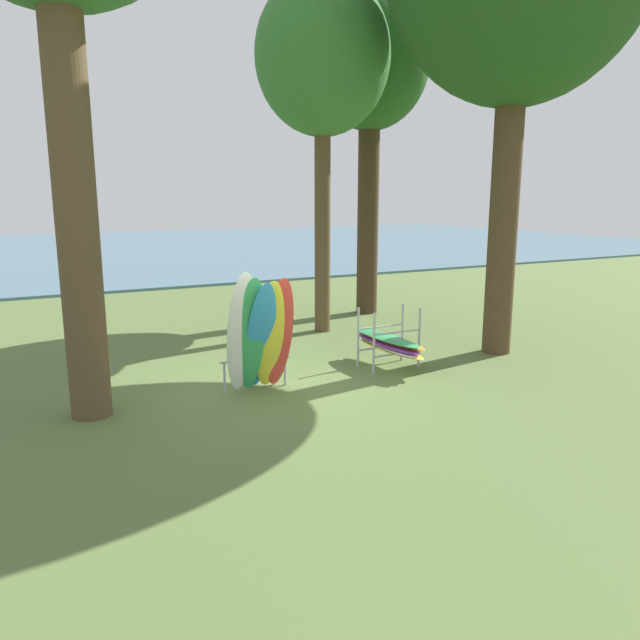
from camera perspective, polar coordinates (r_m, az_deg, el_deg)
ground_plane at (r=10.94m, az=-3.05°, el=-7.04°), size 80.00×80.00×0.00m
lake_water at (r=41.05m, az=-21.56°, el=6.08°), size 80.00×36.00×0.10m
tree_mid_behind at (r=18.49m, az=4.74°, el=22.57°), size 3.36×3.36×9.15m
tree_far_left_back at (r=15.88m, az=0.25°, el=23.28°), size 3.28×3.28×8.67m
leaning_board_pile at (r=10.80m, az=-5.66°, el=-1.45°), size 1.30×0.99×2.27m
board_storage_rack at (r=12.59m, az=6.45°, el=-2.11°), size 1.15×2.13×1.25m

